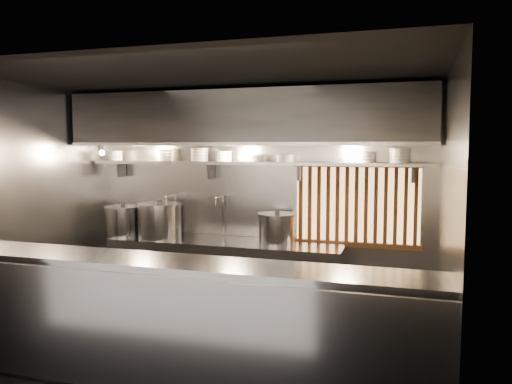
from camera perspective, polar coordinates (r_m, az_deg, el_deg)
The scene contains 25 objects.
floor at distance 5.49m, azimuth -4.83°, elevation -17.16°, with size 4.50×4.50×0.00m, color black.
ceiling at distance 5.13m, azimuth -5.07°, elevation 13.15°, with size 4.50×4.50×0.00m, color black.
wall_back at distance 6.53m, azimuth 0.05°, elevation -0.85°, with size 4.50×4.50×0.00m, color gray.
wall_left at distance 6.33m, azimuth -24.16°, elevation -1.50°, with size 3.00×3.00×0.00m, color gray.
wall_right at distance 4.76m, azimuth 21.03°, elevation -3.47°, with size 3.00×3.00×0.00m, color gray.
serving_counter at distance 4.48m, azimuth -9.68°, elevation -14.75°, with size 4.50×0.56×1.13m.
cooking_bench at distance 6.45m, azimuth -3.52°, elevation -9.52°, with size 3.00×0.70×0.90m, color #97979C.
bowl_shelf at distance 6.33m, azimuth -0.43°, elevation 3.31°, with size 4.40×0.34×0.04m, color #97979C.
exhaust_hood at distance 6.12m, azimuth -1.08°, elevation 8.34°, with size 4.40×0.81×0.65m.
wood_screen at distance 6.23m, azimuth 11.42°, elevation -1.44°, with size 1.56×0.09×1.04m.
faucet_left at distance 6.85m, azimuth -9.51°, elevation -1.43°, with size 0.04×0.30×0.50m.
faucet_right at distance 6.56m, azimuth -4.05°, elevation -1.65°, with size 0.04×0.30×0.50m.
heat_lamp at distance 6.74m, azimuth -17.31°, elevation 4.78°, with size 0.25×0.35×0.20m.
pendant_bulb at distance 6.24m, azimuth -1.65°, elevation 4.03°, with size 0.09×0.09×0.19m.
stock_pot_left at distance 6.93m, azimuth -14.95°, elevation -3.18°, with size 0.55×0.55×0.44m.
stock_pot_mid at distance 6.64m, azimuth -10.95°, elevation -3.21°, with size 0.63×0.63×0.49m.
stock_pot_right at distance 6.13m, azimuth 2.45°, elevation -4.19°, with size 0.58×0.58×0.41m.
bowl_stack_0 at distance 7.19m, azimuth -15.77°, elevation 4.03°, with size 0.20×0.20×0.13m.
bowl_stack_1 at distance 6.80m, azimuth -10.42°, elevation 4.24°, with size 0.20×0.20×0.17m.
bowl_stack_2 at distance 6.58m, azimuth -6.48°, elevation 4.26°, with size 0.24×0.24×0.17m.
bowl_stack_3 at distance 6.45m, azimuth -3.68°, elevation 4.10°, with size 0.21×0.21×0.13m.
bowl_stack_4 at distance 6.31m, azimuth 0.09°, elevation 3.91°, with size 0.20×0.20×0.09m.
bowl_stack_5 at distance 6.21m, azimuth 3.31°, elevation 3.88°, with size 0.23×0.23×0.09m.
bowl_stack_6 at distance 6.04m, azimuth 12.35°, elevation 3.92°, with size 0.24×0.24×0.13m.
bowl_stack_7 at distance 6.02m, azimuth 16.11°, elevation 4.01°, with size 0.24×0.24×0.17m.
Camera 1 is at (1.93, -4.70, 2.09)m, focal length 35.00 mm.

